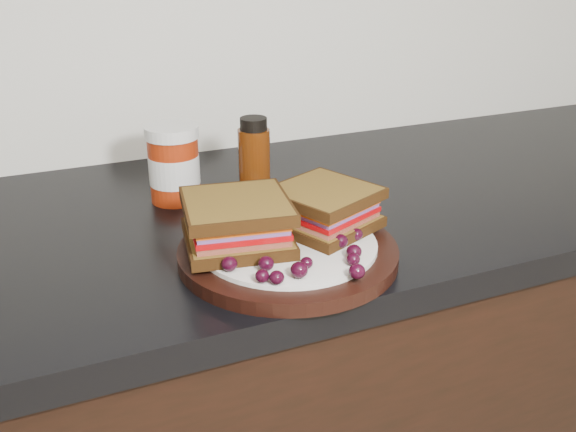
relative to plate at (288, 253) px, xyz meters
The scene contains 29 objects.
countertop 0.18m from the plate, 108.29° to the left, with size 3.98×0.60×0.04m, color black.
plate is the anchor object (origin of this frame).
sandwich_left 0.08m from the plate, 160.41° to the left, with size 0.13×0.13×0.06m, color brown, non-canonical shape.
sandwich_right 0.08m from the plate, 21.18° to the left, with size 0.12×0.12×0.05m, color brown, non-canonical shape.
grape_0 0.10m from the plate, 155.16° to the right, with size 0.02×0.02×0.02m, color black.
grape_1 0.08m from the plate, 132.01° to the right, with size 0.02×0.02×0.02m, color black.
grape_2 0.11m from the plate, 128.91° to the right, with size 0.02×0.02×0.02m, color black.
grape_3 0.11m from the plate, 119.96° to the right, with size 0.02×0.02×0.02m, color black.
grape_4 0.10m from the plate, 105.35° to the right, with size 0.02×0.02×0.02m, color black.
grape_5 0.08m from the plate, 95.89° to the right, with size 0.02×0.02×0.01m, color black.
grape_6 0.12m from the plate, 73.43° to the right, with size 0.02×0.02×0.02m, color black.
grape_7 0.10m from the plate, 62.07° to the right, with size 0.02×0.02×0.02m, color black.
grape_8 0.09m from the plate, 52.67° to the right, with size 0.02×0.02×0.02m, color black.
grape_9 0.07m from the plate, 36.40° to the right, with size 0.02×0.02×0.02m, color black.
grape_10 0.09m from the plate, 19.06° to the right, with size 0.02×0.02×0.02m, color black.
grape_11 0.07m from the plate, 10.83° to the right, with size 0.02×0.02×0.02m, color black.
grape_12 0.08m from the plate, ahead, with size 0.02×0.02×0.02m, color black.
grape_13 0.10m from the plate, 20.94° to the left, with size 0.02×0.02×0.02m, color black.
grape_14 0.07m from the plate, 40.70° to the left, with size 0.02×0.02×0.02m, color black.
grape_15 0.06m from the plate, 125.49° to the left, with size 0.02×0.02×0.02m, color black.
grape_16 0.08m from the plate, 144.89° to the left, with size 0.02×0.02×0.02m, color black.
grape_17 0.08m from the plate, 167.67° to the left, with size 0.02×0.02×0.02m, color black.
grape_18 0.09m from the plate, behind, with size 0.02×0.02×0.02m, color black.
grape_19 0.09m from the plate, behind, with size 0.02×0.02×0.02m, color black.
grape_20 0.05m from the plate, 159.60° to the left, with size 0.02×0.02×0.02m, color black.
grape_21 0.07m from the plate, 160.13° to the left, with size 0.02×0.02×0.01m, color black.
grape_22 0.08m from the plate, behind, with size 0.02×0.02×0.02m, color black.
condiment_jar 0.27m from the plate, 107.96° to the left, with size 0.08×0.08×0.12m, color #96260A.
oil_bottle 0.21m from the plate, 81.71° to the left, with size 0.05×0.05×0.13m, color #491E07.
Camera 1 is at (-0.23, 0.86, 1.28)m, focal length 40.00 mm.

